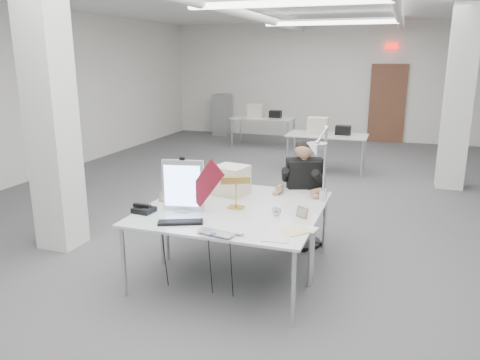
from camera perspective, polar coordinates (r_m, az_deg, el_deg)
The scene contains 23 objects.
room_shell at distance 6.81m, azimuth 5.84°, elevation 9.72°, with size 10.04×14.04×3.24m.
desk_main at distance 4.55m, azimuth -2.66°, elevation -5.11°, with size 1.80×0.90×0.03m, color silver.
desk_second at distance 5.36m, azimuth 0.89°, elevation -2.00°, with size 1.80×0.90×0.03m, color silver.
bg_desk_a at distance 9.70m, azimuth 10.59°, elevation 5.39°, with size 1.60×0.80×0.03m, color silver.
bg_desk_b at distance 12.25m, azimuth 2.84°, elevation 7.56°, with size 1.60×0.80×0.03m, color silver.
filing_cabinet at distance 14.18m, azimuth -2.17°, elevation 7.98°, with size 0.45×0.55×1.20m, color gray.
office_chair at distance 5.81m, azimuth 7.69°, elevation -2.38°, with size 0.58×0.58×1.18m, color black, non-canonical shape.
seated_person at distance 5.67m, azimuth 7.69°, elevation 0.49°, with size 0.46×0.57×0.86m, color black, non-canonical shape.
monitor at distance 4.80m, azimuth -6.95°, elevation -0.67°, with size 0.43×0.04×0.53m, color silver.
pennant at distance 4.64m, azimuth -4.22°, elevation -0.43°, with size 0.51×0.01×0.21m, color maroon.
keyboard at distance 4.50m, azimuth -7.26°, elevation -5.13°, with size 0.43×0.14×0.02m, color black.
laptop at distance 4.15m, azimuth -3.28°, elevation -6.76°, with size 0.34×0.22×0.03m, color #B7B7BC.
mouse at distance 4.18m, azimuth -0.10°, elevation -6.51°, with size 0.09×0.06×0.04m, color #BABABF.
bankers_lamp at distance 4.86m, azimuth -0.48°, elevation -1.64°, with size 0.28×0.11×0.32m, color gold, non-canonical shape.
desk_phone at distance 4.87m, azimuth -11.62°, elevation -3.59°, with size 0.20×0.18×0.05m, color black.
picture_frame_left at distance 5.17m, azimuth -9.13°, elevation -2.02°, with size 0.14×0.01×0.11m, color #A08B45.
picture_frame_right at distance 4.65m, azimuth 7.59°, elevation -3.92°, with size 0.14×0.01×0.11m, color #9E7644.
desk_clock at distance 4.68m, azimuth 4.48°, elevation -3.77°, with size 0.09×0.09×0.03m, color #AFB0B4.
paper_stack_a at distance 4.19m, azimuth 4.54°, elevation -6.74°, with size 0.23×0.33×0.01m, color silver.
paper_stack_b at distance 4.31m, azimuth 6.94°, elevation -6.13°, with size 0.20×0.27×0.01m, color #E1CD86.
paper_stack_c at distance 4.37m, azimuth 7.92°, elevation -5.88°, with size 0.22×0.16×0.01m, color silver.
beige_monitor at distance 5.36m, azimuth -1.11°, elevation -0.02°, with size 0.35×0.33×0.33m, color beige.
architect_lamp at distance 4.91m, azimuth 9.83°, elevation 1.50°, with size 0.23×0.66×0.85m, color silver, non-canonical shape.
Camera 1 is at (1.59, -6.47, 2.30)m, focal length 35.00 mm.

